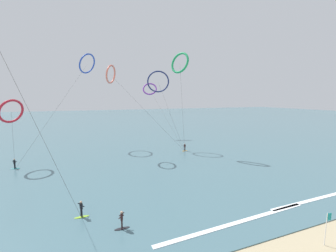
{
  "coord_description": "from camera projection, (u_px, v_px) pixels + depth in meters",
  "views": [
    {
      "loc": [
        -10.67,
        -5.07,
        11.86
      ],
      "look_at": [
        0.0,
        22.32,
        7.96
      ],
      "focal_mm": 23.08,
      "sensor_mm": 36.0,
      "label": 1
    }
  ],
  "objects": [
    {
      "name": "kite_coral",
      "position": [
        111.0,
        74.0,
        42.43
      ],
      "size": [
        16.57,
        4.21,
        18.24
      ],
      "rotation": [
        0.0,
        0.0,
        4.13
      ],
      "color": "#EA7260",
      "rests_on": "ground"
    },
    {
      "name": "surfer_charcoal",
      "position": [
        122.0,
        221.0,
        19.4
      ],
      "size": [
        1.4,
        0.64,
        1.7
      ],
      "rotation": [
        0.0,
        0.0,
        1.34
      ],
      "color": "black",
      "rests_on": "ground"
    },
    {
      "name": "kite_cobalt",
      "position": [
        87.0,
        64.0,
        51.31
      ],
      "size": [
        14.93,
        17.25,
        22.19
      ],
      "rotation": [
        0.0,
        0.0,
        3.97
      ],
      "color": "#2647B7",
      "rests_on": "ground"
    },
    {
      "name": "sea_water",
      "position": [
        107.0,
        121.0,
        109.21
      ],
      "size": [
        400.0,
        200.0,
        0.08
      ],
      "primitive_type": "cube",
      "color": "#476B75",
      "rests_on": "ground"
    },
    {
      "name": "surfer_lime",
      "position": [
        81.0,
        210.0,
        21.28
      ],
      "size": [
        1.4,
        0.66,
        1.7
      ],
      "rotation": [
        0.0,
        0.0,
        5.04
      ],
      "color": "#8CC62D",
      "rests_on": "ground"
    },
    {
      "name": "beach_flag",
      "position": [
        327.0,
        224.0,
        17.21
      ],
      "size": [
        0.47,
        0.11,
        2.77
      ],
      "color": "silver",
      "rests_on": "ground"
    },
    {
      "name": "kite_emerald",
      "position": [
        180.0,
        63.0,
        44.2
      ],
      "size": [
        3.34,
        4.72,
        21.12
      ],
      "rotation": [
        0.0,
        0.0,
        5.16
      ],
      "color": "#199351",
      "rests_on": "ground"
    },
    {
      "name": "wave_crest_mid",
      "position": [
        238.0,
        223.0,
        20.45
      ],
      "size": [
        17.2,
        1.24,
        0.12
      ],
      "primitive_type": "cube",
      "rotation": [
        0.0,
        0.0,
        0.04
      ],
      "color": "white",
      "rests_on": "ground"
    },
    {
      "name": "kite_violet",
      "position": [
        150.0,
        89.0,
        63.69
      ],
      "size": [
        4.86,
        22.02,
        16.22
      ],
      "rotation": [
        0.0,
        0.0,
        5.93
      ],
      "color": "purple",
      "rests_on": "ground"
    },
    {
      "name": "kite_crimson",
      "position": [
        11.0,
        111.0,
        36.14
      ],
      "size": [
        4.08,
        4.22,
        11.63
      ],
      "rotation": [
        0.0,
        0.0,
        3.97
      ],
      "color": "red",
      "rests_on": "ground"
    },
    {
      "name": "surfer_amber",
      "position": [
        185.0,
        148.0,
        47.71
      ],
      "size": [
        1.4,
        0.63,
        1.7
      ],
      "rotation": [
        0.0,
        0.0,
        1.75
      ],
      "color": "orange",
      "rests_on": "ground"
    },
    {
      "name": "wave_crest_far",
      "position": [
        311.0,
        201.0,
        24.82
      ],
      "size": [
        11.92,
        0.63,
        0.12
      ],
      "primitive_type": "cube",
      "rotation": [
        0.0,
        0.0,
        0.01
      ],
      "color": "white",
      "rests_on": "ground"
    },
    {
      "name": "surfer_teal",
      "position": [
        15.0,
        164.0,
        35.83
      ],
      "size": [
        1.4,
        0.61,
        1.7
      ],
      "rotation": [
        0.0,
        0.0,
        4.59
      ],
      "color": "teal",
      "rests_on": "ground"
    },
    {
      "name": "kite_navy",
      "position": [
        158.0,
        82.0,
        49.06
      ],
      "size": [
        7.04,
        6.79,
        17.84
      ],
      "rotation": [
        0.0,
        0.0,
        2.9
      ],
      "color": "navy",
      "rests_on": "ground"
    }
  ]
}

